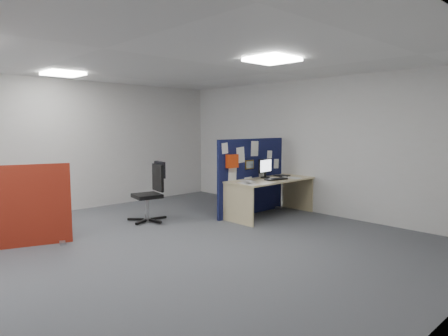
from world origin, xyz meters
TOP-DOWN VIEW (x-y plane):
  - floor at (0.00, 0.00)m, footprint 9.00×9.00m
  - ceiling at (0.00, 0.00)m, footprint 9.00×7.00m
  - wall_back at (0.00, 3.50)m, footprint 9.00×0.02m
  - wall_front at (0.00, -3.50)m, footprint 9.00×0.02m
  - wall_right at (4.50, 0.00)m, footprint 0.02×7.00m
  - ceiling_lights at (0.33, 0.67)m, footprint 4.10×4.10m
  - navy_divider at (3.46, 0.72)m, footprint 1.83×0.30m
  - main_desk at (3.58, 0.37)m, footprint 1.85×0.82m
  - monitor_main at (3.63, 0.50)m, footprint 0.43×0.18m
  - keyboard at (3.58, 0.18)m, footprint 0.48×0.26m
  - mouse at (3.92, 0.23)m, footprint 0.10×0.07m
  - paper_tray at (4.11, 0.46)m, footprint 0.30×0.24m
  - red_divider at (-0.71, 1.54)m, footprint 1.54×0.56m
  - office_chair at (1.70, 1.57)m, footprint 0.71×0.71m
  - desk_papers at (3.19, 0.24)m, footprint 1.51×0.66m

SIDE VIEW (x-z plane):
  - floor at x=0.00m, z-range 0.00..0.00m
  - main_desk at x=3.58m, z-range 0.20..0.93m
  - red_divider at x=-0.71m, z-range -0.01..1.19m
  - office_chair at x=1.70m, z-range 0.07..1.16m
  - desk_papers at x=3.19m, z-range 0.73..0.73m
  - paper_tray at x=4.11m, z-range 0.73..0.74m
  - keyboard at x=3.58m, z-range 0.73..0.75m
  - mouse at x=3.92m, z-range 0.73..0.76m
  - navy_divider at x=3.46m, z-range 0.01..1.52m
  - monitor_main at x=3.63m, z-range 0.75..1.13m
  - wall_back at x=0.00m, z-range 0.00..2.70m
  - wall_front at x=0.00m, z-range 0.00..2.70m
  - wall_right at x=4.50m, z-range 0.00..2.70m
  - ceiling_lights at x=0.33m, z-range 2.65..2.69m
  - ceiling at x=0.00m, z-range 2.69..2.71m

